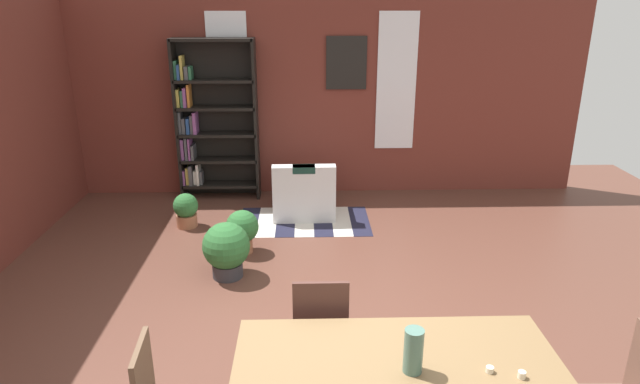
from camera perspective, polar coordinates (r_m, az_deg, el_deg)
name	(u,v)px	position (r m, az deg, el deg)	size (l,w,h in m)	color
ground_plane	(322,359)	(4.55, 0.20, -17.09)	(10.41, 10.41, 0.00)	brown
back_wall_brick	(313,92)	(7.80, -0.74, 10.43)	(7.67, 0.12, 2.92)	brown
window_pane_0	(229,83)	(7.78, -9.53, 11.23)	(0.55, 0.02, 1.90)	white
window_pane_1	(396,82)	(7.82, 8.02, 11.34)	(0.55, 0.02, 1.90)	white
dining_table	(400,382)	(3.30, 8.35, -19.11)	(1.90, 1.08, 0.74)	olive
vase_on_table	(413,351)	(3.18, 9.77, -16.10)	(0.11, 0.11, 0.27)	#4C7266
tealight_candle_0	(522,375)	(3.35, 20.41, -17.53)	(0.04, 0.04, 0.04)	silver
tealight_candle_2	(490,370)	(3.34, 17.39, -17.36)	(0.04, 0.04, 0.03)	silver
dining_chair_far_left	(320,329)	(3.97, 0.04, -14.19)	(0.40, 0.40, 0.95)	#4D2E28
bookshelf_tall	(211,122)	(7.75, -11.41, 7.25)	(1.12, 0.30, 2.22)	black
armchair_white	(304,194)	(7.17, -1.72, -0.21)	(0.81, 0.81, 0.75)	silver
potted_plant_by_shelf	(242,229)	(6.15, -8.15, -3.86)	(0.37, 0.37, 0.50)	#9E6042
potted_plant_corner	(186,210)	(6.99, -13.89, -1.80)	(0.31, 0.31, 0.43)	#9E6042
potted_plant_window	(226,249)	(5.64, -9.80, -5.87)	(0.49, 0.49, 0.59)	#333338
striped_rug	(304,221)	(7.02, -1.66, -3.08)	(1.67, 0.99, 0.01)	#1E1E33
framed_picture	(346,63)	(7.69, 2.79, 13.37)	(0.56, 0.03, 0.72)	black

